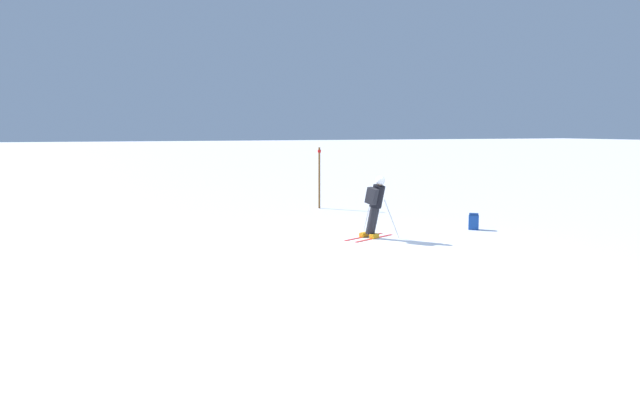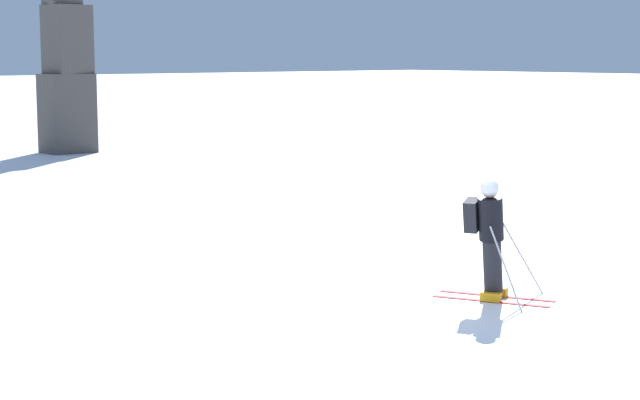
{
  "view_description": "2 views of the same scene",
  "coord_description": "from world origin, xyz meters",
  "views": [
    {
      "loc": [
        -14.33,
        7.9,
        3.03
      ],
      "look_at": [
        -0.07,
        1.98,
        1.28
      ],
      "focal_mm": 35.0,
      "sensor_mm": 36.0,
      "label": 1
    },
    {
      "loc": [
        -10.3,
        -9.64,
        3.44
      ],
      "look_at": [
        0.27,
        2.82,
        1.19
      ],
      "focal_mm": 60.0,
      "sensor_mm": 36.0,
      "label": 2
    }
  ],
  "objects": [
    {
      "name": "trail_marker",
      "position": [
        7.71,
        -1.22,
        1.28
      ],
      "size": [
        0.13,
        0.13,
        2.35
      ],
      "color": "brown",
      "rests_on": "ground"
    },
    {
      "name": "ground_plane",
      "position": [
        0.0,
        0.0,
        0.0
      ],
      "size": [
        300.0,
        300.0,
        0.0
      ],
      "primitive_type": "plane",
      "color": "white"
    },
    {
      "name": "spare_backpack",
      "position": [
        1.17,
        -3.59,
        0.24
      ],
      "size": [
        0.35,
        0.37,
        0.5
      ],
      "rotation": [
        0.0,
        0.0,
        0.96
      ],
      "color": "#194293",
      "rests_on": "ground"
    },
    {
      "name": "skier",
      "position": [
        0.88,
        -0.07,
        0.98
      ],
      "size": [
        1.39,
        1.7,
        1.79
      ],
      "rotation": [
        0.0,
        0.0,
        0.45
      ],
      "color": "red",
      "rests_on": "ground"
    }
  ]
}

